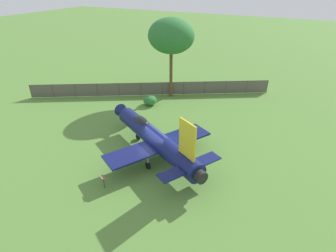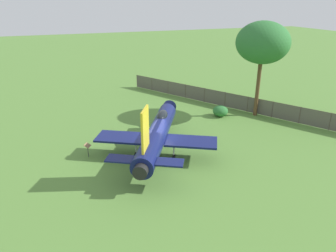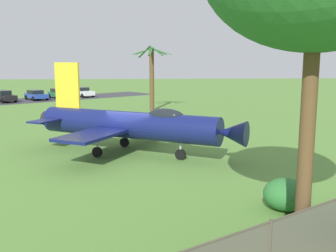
{
  "view_description": "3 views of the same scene",
  "coord_description": "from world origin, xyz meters",
  "px_view_note": "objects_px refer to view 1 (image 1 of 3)",
  "views": [
    {
      "loc": [
        17.18,
        9.9,
        13.99
      ],
      "look_at": [
        -1.22,
        0.54,
        2.59
      ],
      "focal_mm": 29.19,
      "sensor_mm": 36.0,
      "label": 1
    },
    {
      "loc": [
        7.46,
        21.94,
        11.78
      ],
      "look_at": [
        -1.32,
        -1.05,
        1.86
      ],
      "focal_mm": 33.88,
      "sensor_mm": 36.0,
      "label": 2
    },
    {
      "loc": [
        -22.43,
        -0.73,
        5.39
      ],
      "look_at": [
        -5.19,
        -2.0,
        2.5
      ],
      "focal_mm": 41.4,
      "sensor_mm": 36.0,
      "label": 3
    }
  ],
  "objects_px": {
    "shrub_by_tree": "(156,87)",
    "shade_tree": "(171,36)",
    "shrub_near_fence": "(150,100)",
    "info_plaque": "(104,179)",
    "display_jet": "(154,137)"
  },
  "relations": [
    {
      "from": "shade_tree",
      "to": "info_plaque",
      "type": "relative_size",
      "value": 8.59
    },
    {
      "from": "shade_tree",
      "to": "info_plaque",
      "type": "distance_m",
      "value": 19.86
    },
    {
      "from": "info_plaque",
      "to": "shade_tree",
      "type": "bearing_deg",
      "value": -169.03
    },
    {
      "from": "display_jet",
      "to": "shade_tree",
      "type": "relative_size",
      "value": 1.26
    },
    {
      "from": "shade_tree",
      "to": "shrub_near_fence",
      "type": "relative_size",
      "value": 6.02
    },
    {
      "from": "shade_tree",
      "to": "shrub_by_tree",
      "type": "height_order",
      "value": "shade_tree"
    },
    {
      "from": "shrub_by_tree",
      "to": "shrub_near_fence",
      "type": "bearing_deg",
      "value": 20.12
    },
    {
      "from": "shrub_near_fence",
      "to": "info_plaque",
      "type": "xyz_separation_m",
      "value": [
        14.59,
        4.57,
        0.27
      ]
    },
    {
      "from": "shrub_near_fence",
      "to": "display_jet",
      "type": "bearing_deg",
      "value": 32.27
    },
    {
      "from": "shade_tree",
      "to": "shrub_by_tree",
      "type": "xyz_separation_m",
      "value": [
        -0.84,
        -2.69,
        -7.2
      ]
    },
    {
      "from": "shrub_by_tree",
      "to": "info_plaque",
      "type": "bearing_deg",
      "value": 18.06
    },
    {
      "from": "shrub_by_tree",
      "to": "shade_tree",
      "type": "bearing_deg",
      "value": 72.72
    },
    {
      "from": "shrub_near_fence",
      "to": "shrub_by_tree",
      "type": "xyz_separation_m",
      "value": [
        -4.57,
        -1.67,
        -0.12
      ]
    },
    {
      "from": "shade_tree",
      "to": "shrub_near_fence",
      "type": "height_order",
      "value": "shade_tree"
    },
    {
      "from": "shrub_near_fence",
      "to": "shrub_by_tree",
      "type": "height_order",
      "value": "shrub_near_fence"
    }
  ]
}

